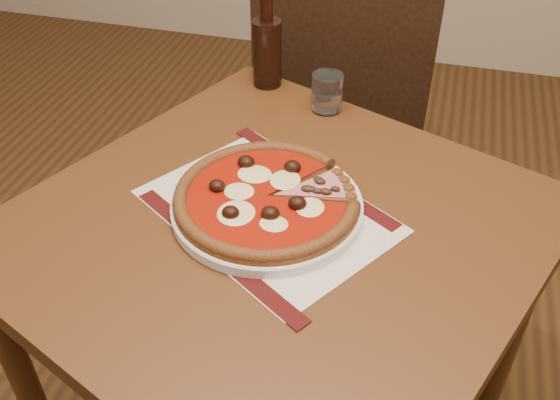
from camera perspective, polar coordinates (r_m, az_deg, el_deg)
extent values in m
cube|color=#5D3116|center=(1.05, -0.29, -2.79)|extent=(1.05, 1.05, 0.04)
cylinder|color=#5D3116|center=(1.38, -21.93, -16.02)|extent=(0.05, 0.05, 0.71)
cylinder|color=#5D3116|center=(1.67, -2.31, -1.19)|extent=(0.05, 0.05, 0.71)
cylinder|color=#5D3116|center=(1.45, 20.08, -12.13)|extent=(0.05, 0.05, 0.71)
cube|color=black|center=(1.89, 6.08, 7.75)|extent=(0.46, 0.46, 0.04)
cylinder|color=black|center=(2.17, 11.44, 4.15)|extent=(0.04, 0.04, 0.44)
cylinder|color=black|center=(2.20, 1.49, 5.56)|extent=(0.04, 0.04, 0.44)
cylinder|color=black|center=(1.86, 10.51, -2.35)|extent=(0.04, 0.04, 0.44)
cylinder|color=black|center=(1.90, -0.98, -0.61)|extent=(0.04, 0.04, 0.44)
cube|color=black|center=(1.59, 5.57, 11.99)|extent=(0.45, 0.06, 0.47)
cube|color=beige|center=(1.05, -1.19, -0.99)|extent=(0.49, 0.46, 0.00)
cylinder|color=white|center=(1.05, -1.19, -0.57)|extent=(0.32, 0.32, 0.02)
cylinder|color=#955524|center=(1.04, -1.20, 0.07)|extent=(0.31, 0.31, 0.01)
torus|color=brown|center=(1.03, -1.21, 0.33)|extent=(0.31, 0.31, 0.02)
cylinder|color=#8B0C06|center=(1.03, -1.21, 0.37)|extent=(0.27, 0.27, 0.00)
ellipsoid|color=beige|center=(1.06, 0.41, 1.92)|extent=(0.05, 0.05, 0.01)
ellipsoid|color=beige|center=(1.09, -2.62, 3.01)|extent=(0.05, 0.05, 0.01)
ellipsoid|color=beige|center=(1.04, -3.88, 0.95)|extent=(0.05, 0.05, 0.01)
ellipsoid|color=beige|center=(0.99, -4.64, -1.40)|extent=(0.05, 0.05, 0.01)
ellipsoid|color=beige|center=(0.99, -0.78, -1.20)|extent=(0.05, 0.05, 0.01)
ellipsoid|color=beige|center=(1.01, 2.92, -0.58)|extent=(0.05, 0.05, 0.01)
ellipsoid|color=black|center=(1.06, 0.49, 2.85)|extent=(0.03, 0.03, 0.02)
ellipsoid|color=black|center=(1.09, -3.04, 3.81)|extent=(0.03, 0.03, 0.02)
ellipsoid|color=black|center=(1.03, -4.46, 1.58)|extent=(0.03, 0.03, 0.02)
ellipsoid|color=black|center=(0.98, -5.18, -1.02)|extent=(0.03, 0.03, 0.02)
ellipsoid|color=black|center=(0.98, -0.87, -0.99)|extent=(0.03, 0.03, 0.02)
ellipsoid|color=black|center=(0.99, 3.30, -0.39)|extent=(0.03, 0.03, 0.02)
ellipsoid|color=#321D12|center=(1.03, 2.19, 0.77)|extent=(0.02, 0.01, 0.01)
ellipsoid|color=#321D12|center=(1.04, 4.34, 1.05)|extent=(0.02, 0.01, 0.01)
ellipsoid|color=#321D12|center=(1.04, 2.13, 1.03)|extent=(0.02, 0.01, 0.01)
ellipsoid|color=#321D12|center=(1.05, 4.16, 1.49)|extent=(0.02, 0.01, 0.01)
ellipsoid|color=#321D12|center=(1.05, 2.01, 1.27)|extent=(0.02, 0.01, 0.01)
ellipsoid|color=#321D12|center=(1.06, 3.88, 1.92)|extent=(0.02, 0.01, 0.01)
ellipsoid|color=#321D12|center=(1.05, 1.83, 1.50)|extent=(0.02, 0.01, 0.01)
cylinder|color=white|center=(1.31, 4.33, 9.80)|extent=(0.09, 0.09, 0.08)
cylinder|color=black|center=(1.39, -1.19, 13.26)|extent=(0.06, 0.06, 0.15)
cylinder|color=black|center=(1.35, -1.24, 16.91)|extent=(0.03, 0.03, 0.06)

